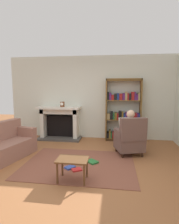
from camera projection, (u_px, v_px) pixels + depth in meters
ground at (76, 170)px, 3.73m from camera, size 14.00×14.00×0.00m
back_wall at (92, 98)px, 6.05m from camera, size 5.60×0.10×2.70m
area_rug at (79, 164)px, 4.02m from camera, size 2.40×1.80×0.01m
fireplace at (60, 121)px, 6.06m from camera, size 1.42×0.64×1.06m
mantel_clock at (62, 104)px, 5.86m from camera, size 0.14×0.14×0.17m
bookshelf at (123, 112)px, 5.75m from camera, size 1.10×0.32×1.96m
armchair_reading at (130, 139)px, 4.53m from camera, size 0.80×0.78×0.97m
seated_reader at (129, 130)px, 4.62m from camera, size 0.47×0.59×1.14m
side_table at (73, 162)px, 3.27m from camera, size 0.56×0.39×0.42m
scattered_books at (83, 165)px, 3.93m from camera, size 0.70×0.69×0.04m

